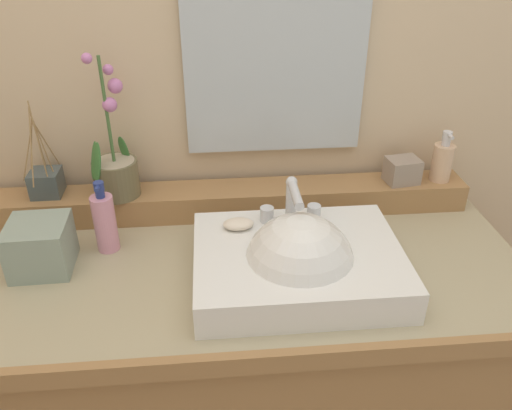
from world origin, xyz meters
TOP-DOWN VIEW (x-y plane):
  - wall_back at (0.00, 0.40)m, footprint 3.08×0.20m
  - vanity_cabinet at (0.00, -0.00)m, footprint 1.36×0.59m
  - back_ledge at (0.00, 0.22)m, footprint 1.28×0.11m
  - sink_basin at (0.14, -0.08)m, footprint 0.45×0.34m
  - soap_bar at (0.02, 0.02)m, footprint 0.07×0.04m
  - potted_plant at (-0.27, 0.22)m, footprint 0.12×0.11m
  - soap_dispenser at (0.58, 0.22)m, footprint 0.05×0.06m
  - reed_diffuser at (-0.45, 0.24)m, footprint 0.08×0.11m
  - trinket_box at (0.47, 0.22)m, footprint 0.09×0.08m
  - lotion_bottle at (-0.29, 0.08)m, footprint 0.05×0.05m
  - tissue_box at (-0.42, 0.02)m, footprint 0.13×0.13m
  - mirror at (0.13, 0.29)m, footprint 0.45×0.02m

SIDE VIEW (x-z plane):
  - vanity_cabinet at x=0.00m, z-range 0.00..0.85m
  - back_ledge at x=0.00m, z-range 0.85..0.92m
  - sink_basin at x=0.14m, z-range 0.75..1.02m
  - tissue_box at x=-0.42m, z-range 0.85..0.96m
  - lotion_bottle at x=-0.29m, z-range 0.83..1.01m
  - soap_bar at x=0.02m, z-range 0.92..0.95m
  - trinket_box at x=0.47m, z-range 0.92..0.99m
  - reed_diffuser at x=-0.45m, z-range 0.83..1.08m
  - soap_dispenser at x=0.58m, z-range 0.91..1.05m
  - potted_plant at x=-0.27m, z-range 0.81..1.18m
  - mirror at x=0.13m, z-range 1.00..1.54m
  - wall_back at x=0.00m, z-range 0.00..2.69m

